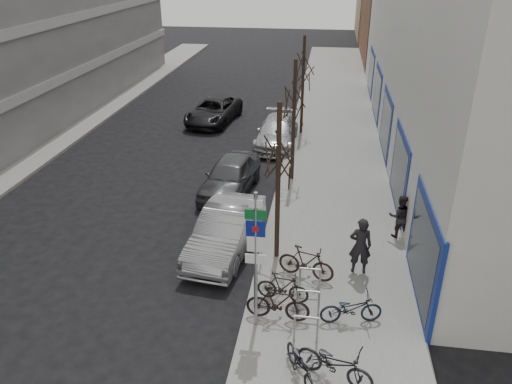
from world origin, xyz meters
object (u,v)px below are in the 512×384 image
(bike_rack, at_px, (308,300))
(bike_mid_curb, at_px, (351,306))
(meter_front, at_px, (261,243))
(meter_back, at_px, (290,133))
(tree_near, at_px, (279,146))
(parked_car_mid, at_px, (230,176))
(parked_car_back, at_px, (277,132))
(lane_car, at_px, (214,111))
(bike_far_curb, at_px, (335,360))
(bike_near_left, at_px, (301,362))
(bike_far_inner, at_px, (306,262))
(bike_near_right, at_px, (278,303))
(parked_car_front, at_px, (226,231))
(tree_mid, at_px, (295,93))
(tree_far, at_px, (304,62))
(bike_mid_inner, at_px, (283,287))
(meter_mid, at_px, (279,175))
(highway_sign_pole, at_px, (256,253))
(pedestrian_far, at_px, (400,216))
(pedestrian_near, at_px, (360,246))

(bike_rack, relative_size, bike_mid_curb, 1.30)
(meter_front, relative_size, meter_back, 1.00)
(tree_near, bearing_deg, bike_rack, -67.52)
(parked_car_mid, bearing_deg, parked_car_back, 84.78)
(meter_front, bearing_deg, lane_car, 108.32)
(tree_near, bearing_deg, lane_car, 110.47)
(bike_far_curb, distance_m, parked_car_back, 16.66)
(tree_near, relative_size, bike_near_left, 3.30)
(bike_rack, relative_size, bike_far_inner, 1.23)
(bike_near_right, xyz_separation_m, bike_far_inner, (0.67, 2.12, 0.01))
(meter_front, height_order, parked_car_mid, parked_car_mid)
(bike_near_left, bearing_deg, meter_front, 82.20)
(bike_mid_curb, bearing_deg, parked_car_front, 39.09)
(bike_near_right, distance_m, parked_car_front, 4.16)
(tree_mid, relative_size, lane_car, 1.07)
(bike_near_left, xyz_separation_m, parked_car_mid, (-3.70, 10.26, 0.11))
(meter_back, height_order, bike_near_right, meter_back)
(bike_near_right, bearing_deg, tree_far, 4.24)
(bike_mid_inner, bearing_deg, bike_rack, -116.89)
(bike_mid_curb, height_order, bike_far_inner, bike_far_inner)
(meter_mid, bearing_deg, parked_car_back, 96.96)
(bike_mid_inner, distance_m, lane_car, 17.94)
(bike_rack, xyz_separation_m, tree_near, (-1.20, 2.90, 3.44))
(lane_car, bearing_deg, bike_far_curb, -62.01)
(highway_sign_pole, relative_size, bike_mid_curb, 2.41)
(parked_car_back, bearing_deg, meter_mid, -81.76)
(tree_mid, height_order, bike_mid_inner, tree_mid)
(lane_car, xyz_separation_m, pedestrian_far, (9.65, -12.67, 0.26))
(bike_near_right, bearing_deg, highway_sign_pole, 119.97)
(bike_mid_inner, bearing_deg, meter_front, 33.41)
(pedestrian_far, bearing_deg, meter_front, 24.74)
(tree_mid, relative_size, bike_mid_inner, 3.49)
(highway_sign_pole, relative_size, bike_mid_inner, 2.67)
(tree_mid, height_order, bike_far_curb, tree_mid)
(bike_far_inner, relative_size, pedestrian_far, 1.12)
(bike_near_right, bearing_deg, lane_car, 21.02)
(meter_mid, relative_size, bike_mid_curb, 0.73)
(bike_near_right, relative_size, lane_car, 0.35)
(bike_near_left, relative_size, parked_car_front, 0.35)
(bike_mid_inner, height_order, bike_far_curb, bike_far_curb)
(bike_rack, distance_m, tree_near, 4.66)
(meter_front, distance_m, lane_car, 15.90)
(bike_near_right, height_order, pedestrian_far, pedestrian_far)
(lane_car, bearing_deg, highway_sign_pole, -66.33)
(highway_sign_pole, xyz_separation_m, bike_far_curb, (2.15, -1.70, -1.71))
(meter_back, distance_m, bike_far_curb, 15.89)
(tree_far, bearing_deg, bike_far_curb, -83.89)
(parked_car_mid, distance_m, pedestrian_near, 7.63)
(meter_back, height_order, lane_car, lane_car)
(bike_near_right, height_order, lane_car, lane_car)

